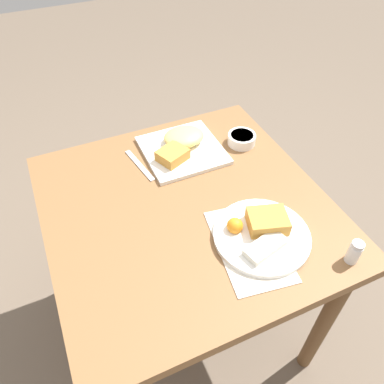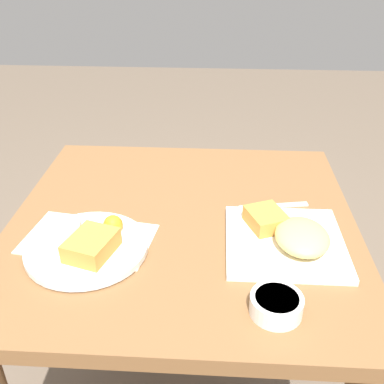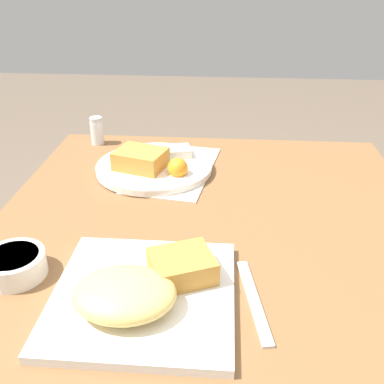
# 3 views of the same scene
# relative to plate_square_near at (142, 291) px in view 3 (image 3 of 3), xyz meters

# --- Properties ---
(dining_table) EXTENTS (0.80, 0.81, 0.70)m
(dining_table) POSITION_rel_plate_square_near_xyz_m (0.09, 0.24, -0.12)
(dining_table) COLOR brown
(dining_table) RESTS_ON ground_plane
(menu_card) EXTENTS (0.21, 0.30, 0.00)m
(menu_card) POSITION_rel_plate_square_near_xyz_m (-0.01, 0.44, -0.02)
(menu_card) COLOR beige
(menu_card) RESTS_ON dining_table
(plate_square_near) EXTENTS (0.25, 0.25, 0.06)m
(plate_square_near) POSITION_rel_plate_square_near_xyz_m (0.00, 0.00, 0.00)
(plate_square_near) COLOR white
(plate_square_near) RESTS_ON dining_table
(plate_oval_far) EXTENTS (0.26, 0.26, 0.05)m
(plate_oval_far) POSITION_rel_plate_square_near_xyz_m (-0.05, 0.43, -0.00)
(plate_oval_far) COLOR white
(plate_oval_far) RESTS_ON menu_card
(sauce_ramekin) EXTENTS (0.09, 0.09, 0.04)m
(sauce_ramekin) POSITION_rel_plate_square_near_xyz_m (-0.20, 0.05, -0.00)
(sauce_ramekin) COLOR white
(sauce_ramekin) RESTS_ON dining_table
(salt_shaker) EXTENTS (0.03, 0.03, 0.07)m
(salt_shaker) POSITION_rel_plate_square_near_xyz_m (-0.22, 0.58, 0.01)
(salt_shaker) COLOR white
(salt_shaker) RESTS_ON dining_table
(butter_knife) EXTENTS (0.05, 0.17, 0.00)m
(butter_knife) POSITION_rel_plate_square_near_xyz_m (0.16, 0.02, -0.02)
(butter_knife) COLOR silver
(butter_knife) RESTS_ON dining_table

